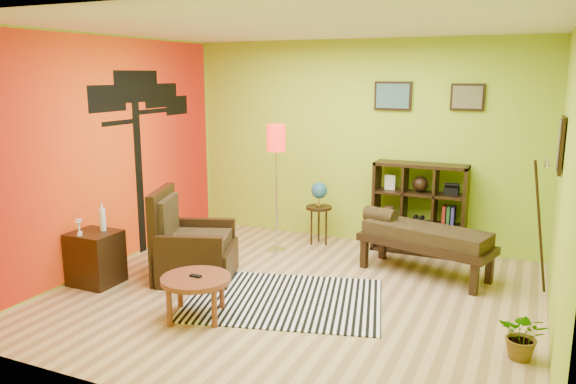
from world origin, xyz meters
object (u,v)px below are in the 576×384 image
at_px(floor_lamp, 276,150).
at_px(potted_plant, 523,340).
at_px(side_cabinet, 95,257).
at_px(cube_shelf, 420,209).
at_px(bench, 422,237).
at_px(globe_table, 319,198).
at_px(coffee_table, 196,283).
at_px(armchair, 191,251).

height_order(floor_lamp, potted_plant, floor_lamp).
relative_size(side_cabinet, potted_plant, 2.15).
xyz_separation_m(cube_shelf, bench, (0.19, -0.83, -0.14)).
relative_size(globe_table, cube_shelf, 0.73).
bearing_deg(bench, coffee_table, -129.85).
height_order(side_cabinet, potted_plant, side_cabinet).
relative_size(side_cabinet, cube_shelf, 0.76).
relative_size(coffee_table, bench, 0.41).
height_order(floor_lamp, bench, floor_lamp).
xyz_separation_m(bench, potted_plant, (1.18, -1.69, -0.30)).
distance_m(side_cabinet, cube_shelf, 4.09).
height_order(cube_shelf, potted_plant, cube_shelf).
height_order(coffee_table, potted_plant, coffee_table).
bearing_deg(floor_lamp, armchair, -110.50).
distance_m(floor_lamp, potted_plant, 3.80).
bearing_deg(side_cabinet, armchair, 34.64).
bearing_deg(armchair, globe_table, 64.24).
distance_m(armchair, bench, 2.72).
distance_m(side_cabinet, floor_lamp, 2.58).
relative_size(armchair, potted_plant, 2.57).
bearing_deg(cube_shelf, potted_plant, -61.46).
xyz_separation_m(coffee_table, side_cabinet, (-1.55, 0.31, -0.05)).
relative_size(globe_table, potted_plant, 2.06).
distance_m(coffee_table, globe_table, 2.78).
distance_m(cube_shelf, potted_plant, 2.90).
bearing_deg(coffee_table, bench, 50.15).
bearing_deg(coffee_table, side_cabinet, 168.76).
bearing_deg(armchair, cube_shelf, 42.18).
xyz_separation_m(globe_table, potted_plant, (2.72, -2.33, -0.50)).
xyz_separation_m(armchair, bench, (2.43, 1.20, 0.15)).
distance_m(armchair, globe_table, 2.07).
bearing_deg(floor_lamp, cube_shelf, 22.34).
distance_m(armchair, side_cabinet, 1.06).
bearing_deg(globe_table, potted_plant, -40.60).
bearing_deg(cube_shelf, bench, -76.87).
bearing_deg(coffee_table, potted_plant, 8.08).
distance_m(globe_table, cube_shelf, 1.37).
height_order(side_cabinet, floor_lamp, floor_lamp).
xyz_separation_m(side_cabinet, floor_lamp, (1.36, 1.91, 1.07)).
bearing_deg(globe_table, coffee_table, -94.51).
relative_size(cube_shelf, bench, 0.73).
bearing_deg(potted_plant, side_cabinet, -178.59).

